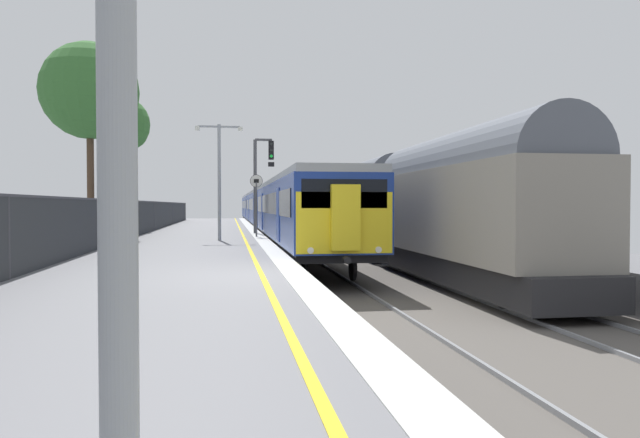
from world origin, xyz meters
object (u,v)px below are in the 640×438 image
freight_train_adjacent_track (402,204)px  background_tree_left (124,127)px  commuter_train_at_platform (269,208)px  background_tree_centre (87,93)px  speed_limit_sign (256,198)px  platform_lamp_mid (219,171)px  signal_gantry (260,174)px

freight_train_adjacent_track → background_tree_left: (-13.36, 13.05, 4.64)m
commuter_train_at_platform → background_tree_centre: background_tree_centre is taller
background_tree_left → freight_train_adjacent_track: bearing=-44.3°
speed_limit_sign → platform_lamp_mid: (-1.69, -2.58, 1.09)m
speed_limit_sign → platform_lamp_mid: platform_lamp_mid is taller
signal_gantry → platform_lamp_mid: (-2.06, -6.04, -0.19)m
freight_train_adjacent_track → speed_limit_sign: 7.28m
commuter_train_at_platform → background_tree_left: background_tree_left is taller
background_tree_left → background_tree_centre: 7.80m
speed_limit_sign → commuter_train_at_platform: bearing=84.4°
commuter_train_at_platform → signal_gantry: (-1.47, -15.53, 1.88)m
commuter_train_at_platform → freight_train_adjacent_track: size_ratio=2.47×
signal_gantry → background_tree_centre: (-8.18, -2.50, 3.60)m
commuter_train_at_platform → platform_lamp_mid: bearing=-99.3°
freight_train_adjacent_track → background_tree_centre: background_tree_centre is taller
signal_gantry → background_tree_centre: size_ratio=0.55×
speed_limit_sign → background_tree_centre: 9.26m
speed_limit_sign → background_tree_left: size_ratio=0.37×
commuter_train_at_platform → background_tree_centre: 21.18m
platform_lamp_mid → background_tree_left: size_ratio=0.62×
signal_gantry → platform_lamp_mid: size_ratio=1.02×
speed_limit_sign → background_tree_centre: background_tree_centre is taller
speed_limit_sign → signal_gantry: bearing=83.9°
commuter_train_at_platform → signal_gantry: bearing=-95.4°
signal_gantry → background_tree_centre: background_tree_centre is taller
signal_gantry → platform_lamp_mid: bearing=-108.8°
platform_lamp_mid → commuter_train_at_platform: bearing=80.7°
freight_train_adjacent_track → background_tree_left: size_ratio=3.18×
signal_gantry → speed_limit_sign: (-0.37, -3.46, -1.28)m
freight_train_adjacent_track → signal_gantry: size_ratio=5.06×
signal_gantry → speed_limit_sign: signal_gantry is taller
signal_gantry → platform_lamp_mid: signal_gantry is taller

